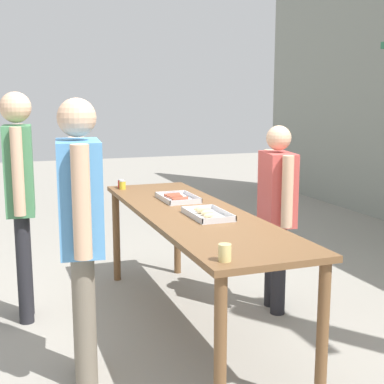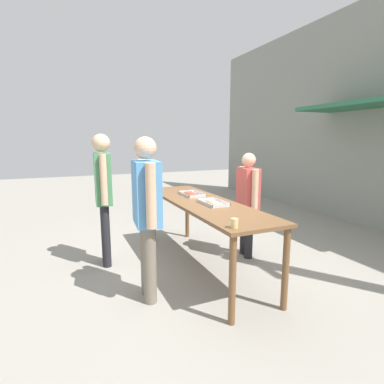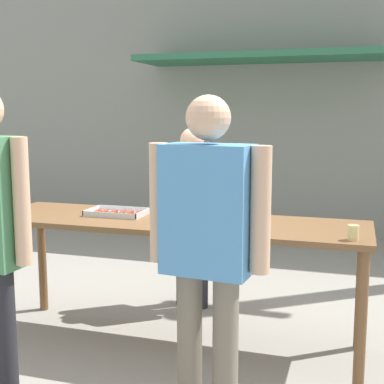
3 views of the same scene
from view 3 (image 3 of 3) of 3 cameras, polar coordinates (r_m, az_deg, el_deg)
The scene contains 10 objects.
ground_plane at distance 4.14m, azimuth -1.91°, elevation -15.81°, with size 24.00×24.00×0.00m, color gray.
building_facade_back at distance 7.66m, azimuth 8.01°, elevation 12.58°, with size 12.00×1.11×4.50m.
serving_table at distance 3.87m, azimuth -1.98°, elevation -4.43°, with size 2.75×0.76×0.94m.
food_tray_sausages at distance 4.06m, azimuth -7.99°, elevation -2.25°, with size 0.43×0.28×0.04m.
food_tray_buns at distance 3.82m, azimuth 1.23°, elevation -2.73°, with size 0.45×0.26×0.07m.
condiment_jar_mustard at distance 4.19m, azimuth -19.59°, elevation -1.95°, with size 0.06×0.06×0.08m.
condiment_jar_ketchup at distance 4.14m, azimuth -18.68°, elevation -2.04°, with size 0.06×0.06×0.08m.
beer_cup at distance 3.38m, azimuth 16.80°, elevation -4.17°, with size 0.07×0.07×0.09m.
person_server_behind_table at distance 4.62m, azimuth 0.00°, elevation -1.09°, with size 0.58×0.29×1.57m.
person_customer_with_cup at distance 2.82m, azimuth 1.69°, elevation -4.64°, with size 0.67×0.30×1.80m.
Camera 3 is at (1.24, -3.56, 1.71)m, focal length 50.00 mm.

